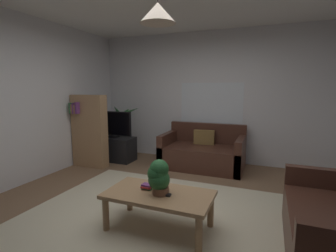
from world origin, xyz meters
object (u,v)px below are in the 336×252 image
at_px(potted_plant_on_table, 159,176).
at_px(bookshelf_corner, 89,131).
at_px(coffee_table, 159,198).
at_px(book_on_table_1, 147,186).
at_px(pendant_lamp, 158,13).
at_px(remote_on_table_0, 163,194).
at_px(potted_palm_corner, 121,133).
at_px(tv, 112,124).
at_px(book_on_table_0, 148,188).
at_px(tv_stand, 114,149).
at_px(book_on_table_2, 147,185).
at_px(couch_under_window, 203,153).

distance_m(potted_plant_on_table, bookshelf_corner, 2.70).
height_order(coffee_table, potted_plant_on_table, potted_plant_on_table).
height_order(book_on_table_1, pendant_lamp, pendant_lamp).
height_order(remote_on_table_0, potted_palm_corner, potted_palm_corner).
bearing_deg(remote_on_table_0, book_on_table_1, -116.75).
bearing_deg(potted_plant_on_table, tv, 133.80).
distance_m(remote_on_table_0, pendant_lamp, 1.83).
bearing_deg(book_on_table_0, tv_stand, 132.19).
bearing_deg(book_on_table_1, book_on_table_0, 69.45).
distance_m(potted_plant_on_table, potted_palm_corner, 3.35).
height_order(book_on_table_2, bookshelf_corner, bookshelf_corner).
bearing_deg(tv_stand, couch_under_window, 7.24).
xyz_separation_m(book_on_table_0, tv_stand, (-1.83, 2.02, -0.17)).
xyz_separation_m(book_on_table_0, potted_plant_on_table, (0.17, -0.09, 0.19)).
bearing_deg(coffee_table, potted_plant_on_table, -64.29).
distance_m(book_on_table_0, tv_stand, 2.73).
bearing_deg(book_on_table_2, couch_under_window, 88.40).
bearing_deg(book_on_table_2, book_on_table_1, 102.01).
bearing_deg(remote_on_table_0, couch_under_window, 179.83).
relative_size(book_on_table_1, tv_stand, 0.13).
xyz_separation_m(coffee_table, potted_plant_on_table, (0.01, -0.02, 0.26)).
bearing_deg(pendant_lamp, couch_under_window, 92.48).
xyz_separation_m(coffee_table, bookshelf_corner, (-2.17, 1.55, 0.36)).
height_order(remote_on_table_0, bookshelf_corner, bookshelf_corner).
distance_m(couch_under_window, tv_stand, 1.90).
height_order(tv_stand, bookshelf_corner, bookshelf_corner).
height_order(potted_plant_on_table, potted_palm_corner, potted_palm_corner).
xyz_separation_m(potted_plant_on_table, tv_stand, (-2.00, 2.11, -0.36)).
relative_size(book_on_table_1, remote_on_table_0, 0.74).
distance_m(book_on_table_1, tv, 2.73).
xyz_separation_m(coffee_table, book_on_table_2, (-0.16, 0.05, 0.11)).
xyz_separation_m(potted_plant_on_table, pendant_lamp, (-0.01, 0.02, 1.64)).
bearing_deg(potted_plant_on_table, book_on_table_1, 155.87).
relative_size(book_on_table_0, bookshelf_corner, 0.08).
distance_m(coffee_table, pendant_lamp, 1.91).
xyz_separation_m(tv_stand, tv, (-0.00, -0.02, 0.53)).
relative_size(remote_on_table_0, potted_plant_on_table, 0.42).
relative_size(potted_plant_on_table, potted_palm_corner, 0.32).
height_order(book_on_table_2, potted_plant_on_table, potted_plant_on_table).
height_order(book_on_table_0, pendant_lamp, pendant_lamp).
height_order(remote_on_table_0, tv, tv).
relative_size(coffee_table, remote_on_table_0, 7.21).
height_order(bookshelf_corner, pendant_lamp, pendant_lamp).
height_order(book_on_table_2, tv, tv).
bearing_deg(remote_on_table_0, potted_palm_corner, -144.48).
bearing_deg(book_on_table_2, tv_stand, 131.90).
height_order(book_on_table_1, remote_on_table_0, book_on_table_1).
bearing_deg(remote_on_table_0, book_on_table_0, -119.54).
bearing_deg(remote_on_table_0, tv_stand, -140.23).
relative_size(tv_stand, bookshelf_corner, 0.64).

